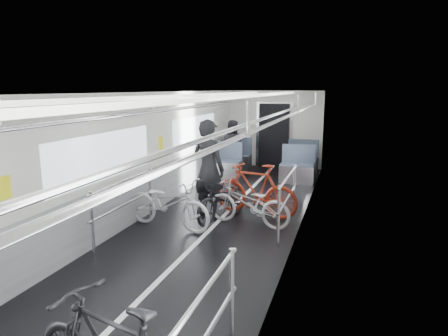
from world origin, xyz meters
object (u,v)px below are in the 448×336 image
at_px(person_seated, 232,146).
at_px(bike_aisle, 224,198).
at_px(bike_right_far, 255,190).
at_px(bike_left_far, 168,203).
at_px(bike_right_mid, 248,203).
at_px(person_standing, 209,169).

bearing_deg(person_seated, bike_aisle, 103.06).
distance_m(bike_right_far, bike_aisle, 0.67).
distance_m(bike_left_far, bike_right_mid, 1.45).
height_order(bike_right_mid, person_standing, person_standing).
bearing_deg(person_standing, bike_right_far, -143.04).
distance_m(bike_aisle, person_seated, 4.54).
distance_m(bike_left_far, person_standing, 1.09).
bearing_deg(bike_left_far, person_standing, -17.44).
bearing_deg(bike_left_far, person_seated, 15.05).
distance_m(bike_right_mid, person_seated, 4.88).
height_order(bike_left_far, person_seated, person_seated).
relative_size(bike_left_far, person_standing, 0.92).
xyz_separation_m(bike_left_far, person_seated, (-0.33, 5.13, 0.32)).
height_order(bike_right_mid, person_seated, person_seated).
height_order(bike_right_far, person_standing, person_standing).
bearing_deg(person_standing, bike_right_mid, 178.55).
bearing_deg(bike_right_mid, bike_aisle, -100.96).
relative_size(bike_left_far, bike_right_far, 1.00).
relative_size(bike_right_far, person_seated, 1.13).
distance_m(bike_right_mid, person_standing, 1.06).
bearing_deg(bike_aisle, bike_left_far, -119.56).
relative_size(bike_left_far, bike_right_mid, 1.10).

